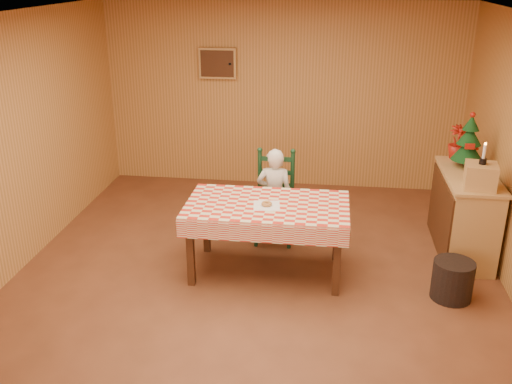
{
  "coord_description": "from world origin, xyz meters",
  "views": [
    {
      "loc": [
        0.68,
        -4.92,
        3.0
      ],
      "look_at": [
        0.0,
        0.2,
        0.95
      ],
      "focal_mm": 40.0,
      "sensor_mm": 36.0,
      "label": 1
    }
  ],
  "objects_px": {
    "shelf_unit": "(464,214)",
    "christmas_tree": "(469,142)",
    "ladder_chair": "(275,199)",
    "crate": "(481,176)",
    "storage_bin": "(452,280)",
    "seated_child": "(274,196)",
    "dining_table": "(267,211)"
  },
  "relations": [
    {
      "from": "shelf_unit",
      "to": "christmas_tree",
      "type": "bearing_deg",
      "value": 88.02
    },
    {
      "from": "ladder_chair",
      "to": "shelf_unit",
      "type": "bearing_deg",
      "value": -1.84
    },
    {
      "from": "crate",
      "to": "storage_bin",
      "type": "distance_m",
      "value": 1.09
    },
    {
      "from": "seated_child",
      "to": "crate",
      "type": "xyz_separation_m",
      "value": [
        2.1,
        -0.41,
        0.49
      ]
    },
    {
      "from": "storage_bin",
      "to": "shelf_unit",
      "type": "bearing_deg",
      "value": 75.19
    },
    {
      "from": "ladder_chair",
      "to": "shelf_unit",
      "type": "distance_m",
      "value": 2.1
    },
    {
      "from": "dining_table",
      "to": "seated_child",
      "type": "bearing_deg",
      "value": 90.0
    },
    {
      "from": "christmas_tree",
      "to": "seated_child",
      "type": "bearing_deg",
      "value": -173.51
    },
    {
      "from": "ladder_chair",
      "to": "seated_child",
      "type": "distance_m",
      "value": 0.08
    },
    {
      "from": "dining_table",
      "to": "storage_bin",
      "type": "height_order",
      "value": "dining_table"
    },
    {
      "from": "seated_child",
      "to": "ladder_chair",
      "type": "bearing_deg",
      "value": -90.0
    },
    {
      "from": "dining_table",
      "to": "christmas_tree",
      "type": "xyz_separation_m",
      "value": [
        2.1,
        0.97,
        0.52
      ]
    },
    {
      "from": "ladder_chair",
      "to": "seated_child",
      "type": "relative_size",
      "value": 0.96
    },
    {
      "from": "ladder_chair",
      "to": "crate",
      "type": "relative_size",
      "value": 3.6
    },
    {
      "from": "shelf_unit",
      "to": "crate",
      "type": "height_order",
      "value": "crate"
    },
    {
      "from": "shelf_unit",
      "to": "ladder_chair",
      "type": "bearing_deg",
      "value": 178.16
    },
    {
      "from": "dining_table",
      "to": "ladder_chair",
      "type": "height_order",
      "value": "ladder_chair"
    },
    {
      "from": "dining_table",
      "to": "shelf_unit",
      "type": "relative_size",
      "value": 1.34
    },
    {
      "from": "shelf_unit",
      "to": "storage_bin",
      "type": "relative_size",
      "value": 3.18
    },
    {
      "from": "seated_child",
      "to": "storage_bin",
      "type": "relative_size",
      "value": 2.88
    },
    {
      "from": "seated_child",
      "to": "christmas_tree",
      "type": "distance_m",
      "value": 2.22
    },
    {
      "from": "seated_child",
      "to": "shelf_unit",
      "type": "relative_size",
      "value": 0.91
    },
    {
      "from": "seated_child",
      "to": "shelf_unit",
      "type": "height_order",
      "value": "seated_child"
    },
    {
      "from": "crate",
      "to": "christmas_tree",
      "type": "bearing_deg",
      "value": 90.0
    },
    {
      "from": "seated_child",
      "to": "christmas_tree",
      "type": "xyz_separation_m",
      "value": [
        2.1,
        0.24,
        0.65
      ]
    },
    {
      "from": "dining_table",
      "to": "christmas_tree",
      "type": "bearing_deg",
      "value": 24.73
    },
    {
      "from": "storage_bin",
      "to": "dining_table",
      "type": "bearing_deg",
      "value": 171.15
    },
    {
      "from": "dining_table",
      "to": "seated_child",
      "type": "relative_size",
      "value": 1.47
    },
    {
      "from": "ladder_chair",
      "to": "storage_bin",
      "type": "distance_m",
      "value": 2.14
    },
    {
      "from": "christmas_tree",
      "to": "storage_bin",
      "type": "xyz_separation_m",
      "value": [
        -0.27,
        -1.25,
        -1.02
      ]
    },
    {
      "from": "shelf_unit",
      "to": "crate",
      "type": "xyz_separation_m",
      "value": [
        0.01,
        -0.4,
        0.59
      ]
    },
    {
      "from": "ladder_chair",
      "to": "storage_bin",
      "type": "height_order",
      "value": "ladder_chair"
    }
  ]
}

